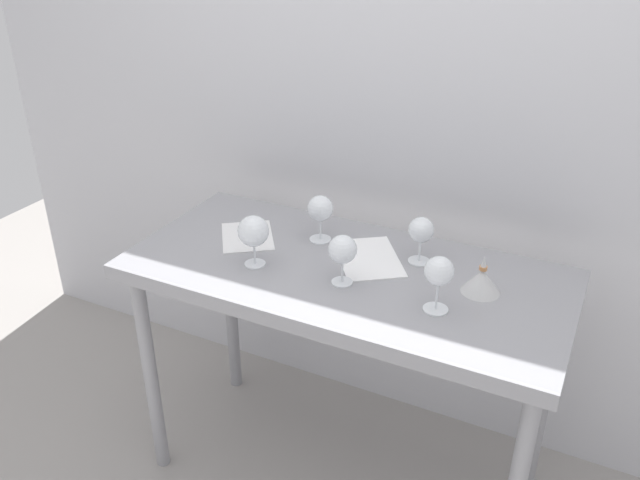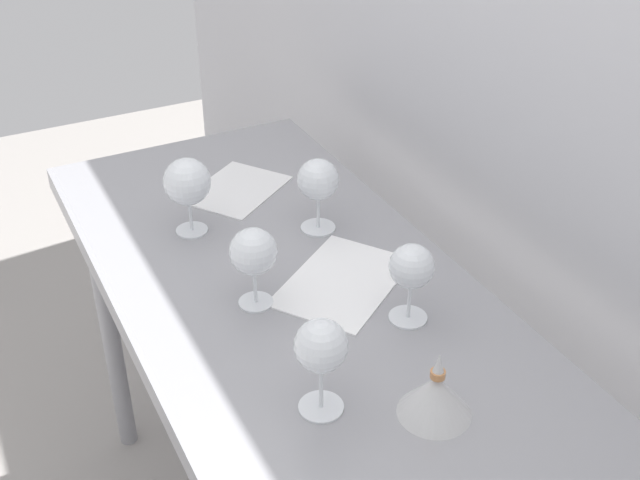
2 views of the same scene
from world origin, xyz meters
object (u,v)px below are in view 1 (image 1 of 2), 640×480
object	(u,v)px
tasting_sheet_lower	(369,258)
decanter_funnel	(482,280)
tasting_sheet_upper	(247,236)
wine_glass_far_left	(320,210)
wine_glass_near_right	(439,273)
wine_glass_near_left	(253,232)
wine_glass_near_center	(343,251)
wine_glass_far_right	(421,231)

from	to	relation	value
tasting_sheet_lower	decanter_funnel	bearing A→B (deg)	-41.06
tasting_sheet_upper	wine_glass_far_left	bearing A→B (deg)	-13.90
wine_glass_near_right	wine_glass_near_left	xyz separation A→B (m)	(-0.60, -0.00, -0.01)
wine_glass_near_center	wine_glass_far_right	world-z (taller)	wine_glass_near_center
wine_glass_far_left	decanter_funnel	size ratio (longest dim) A/B	1.36
decanter_funnel	wine_glass_near_right	bearing A→B (deg)	-120.56
wine_glass_near_left	wine_glass_far_right	xyz separation A→B (m)	(0.46, 0.25, -0.01)
wine_glass_near_center	wine_glass_far_left	xyz separation A→B (m)	(-0.18, 0.22, 0.00)
wine_glass_near_left	tasting_sheet_lower	distance (m)	0.38
wine_glass_far_left	wine_glass_far_right	xyz separation A→B (m)	(0.35, 0.00, -0.00)
wine_glass_near_left	tasting_sheet_lower	xyz separation A→B (m)	(0.31, 0.20, -0.11)
wine_glass_near_left	wine_glass_far_right	world-z (taller)	wine_glass_near_left
wine_glass_far_right	tasting_sheet_upper	world-z (taller)	wine_glass_far_right
tasting_sheet_lower	decanter_funnel	xyz separation A→B (m)	(0.38, -0.04, 0.04)
wine_glass_near_left	wine_glass_near_center	bearing A→B (deg)	4.06
wine_glass_near_center	tasting_sheet_lower	size ratio (longest dim) A/B	0.58
wine_glass_far_left	wine_glass_far_right	bearing A→B (deg)	0.77
wine_glass_near_center	wine_glass_far_right	distance (m)	0.28
wine_glass_near_right	decanter_funnel	world-z (taller)	wine_glass_near_right
wine_glass_far_right	tasting_sheet_upper	size ratio (longest dim) A/B	0.69
wine_glass_near_left	wine_glass_far_left	world-z (taller)	wine_glass_near_left
wine_glass_far_right	decanter_funnel	distance (m)	0.25
wine_glass_near_center	wine_glass_near_right	world-z (taller)	wine_glass_near_right
wine_glass_far_right	decanter_funnel	xyz separation A→B (m)	(0.22, -0.09, -0.07)
wine_glass_far_right	tasting_sheet_lower	size ratio (longest dim) A/B	0.56
wine_glass_near_center	wine_glass_far_right	xyz separation A→B (m)	(0.17, 0.23, -0.00)
wine_glass_near_center	wine_glass_near_right	size ratio (longest dim) A/B	0.94
tasting_sheet_upper	tasting_sheet_lower	distance (m)	0.44
wine_glass_near_left	decanter_funnel	world-z (taller)	wine_glass_near_left
wine_glass_near_center	tasting_sheet_upper	distance (m)	0.45
wine_glass_far_left	decanter_funnel	bearing A→B (deg)	-8.66
wine_glass_far_right	wine_glass_near_left	bearing A→B (deg)	-151.76
wine_glass_far_left	wine_glass_far_right	size ratio (longest dim) A/B	1.05
tasting_sheet_lower	wine_glass_near_center	bearing A→B (deg)	-129.68
wine_glass_near_left	tasting_sheet_lower	size ratio (longest dim) A/B	0.62
wine_glass_near_center	decanter_funnel	size ratio (longest dim) A/B	1.33
tasting_sheet_lower	wine_glass_far_left	bearing A→B (deg)	131.57
tasting_sheet_upper	tasting_sheet_lower	xyz separation A→B (m)	(0.43, 0.04, 0.00)
wine_glass_near_right	wine_glass_far_right	xyz separation A→B (m)	(-0.13, 0.24, -0.01)
wine_glass_near_right	wine_glass_near_center	bearing A→B (deg)	176.77
wine_glass_near_left	decanter_funnel	distance (m)	0.71
wine_glass_near_left	decanter_funnel	size ratio (longest dim) A/B	1.42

